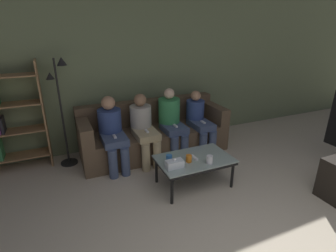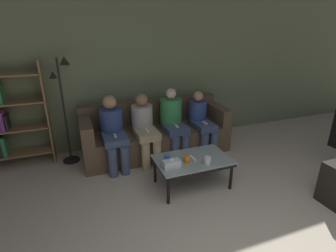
% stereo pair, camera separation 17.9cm
% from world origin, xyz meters
% --- Properties ---
extents(wall_back, '(12.00, 0.06, 2.60)m').
position_xyz_m(wall_back, '(0.00, 3.57, 1.30)').
color(wall_back, '#707F5B').
rests_on(wall_back, ground_plane).
extents(couch, '(2.46, 0.86, 0.86)m').
position_xyz_m(couch, '(0.00, 3.06, 0.32)').
color(couch, brown).
rests_on(couch, ground_plane).
extents(coffee_table, '(1.00, 0.63, 0.41)m').
position_xyz_m(coffee_table, '(0.14, 1.85, 0.37)').
color(coffee_table, '#8C9E99').
rests_on(coffee_table, ground_plane).
extents(cup_near_left, '(0.08, 0.08, 0.11)m').
position_xyz_m(cup_near_left, '(0.25, 1.65, 0.47)').
color(cup_near_left, silver).
rests_on(cup_near_left, coffee_table).
extents(cup_near_right, '(0.08, 0.08, 0.10)m').
position_xyz_m(cup_near_right, '(0.02, 1.80, 0.46)').
color(cup_near_right, orange).
rests_on(cup_near_right, coffee_table).
extents(cup_far_center, '(0.08, 0.08, 0.12)m').
position_xyz_m(cup_far_center, '(-0.23, 1.86, 0.47)').
color(cup_far_center, '#3372BF').
rests_on(cup_far_center, coffee_table).
extents(tissue_box, '(0.22, 0.12, 0.13)m').
position_xyz_m(tissue_box, '(-0.21, 1.73, 0.46)').
color(tissue_box, silver).
rests_on(tissue_box, coffee_table).
extents(game_remote, '(0.04, 0.15, 0.02)m').
position_xyz_m(game_remote, '(0.14, 1.85, 0.42)').
color(game_remote, white).
rests_on(game_remote, coffee_table).
extents(bookshelf, '(0.88, 0.32, 1.64)m').
position_xyz_m(bookshelf, '(-2.20, 3.34, 0.82)').
color(bookshelf, '#9E754C').
rests_on(bookshelf, ground_plane).
extents(standing_lamp, '(0.31, 0.26, 1.67)m').
position_xyz_m(standing_lamp, '(-1.39, 3.19, 1.03)').
color(standing_lamp, black).
rests_on(standing_lamp, ground_plane).
extents(seated_person_left_end, '(0.35, 0.72, 1.10)m').
position_xyz_m(seated_person_left_end, '(-0.75, 2.84, 0.60)').
color(seated_person_left_end, '#47567A').
rests_on(seated_person_left_end, ground_plane).
extents(seated_person_mid_left, '(0.34, 0.71, 1.08)m').
position_xyz_m(seated_person_mid_left, '(-0.25, 2.84, 0.59)').
color(seated_person_mid_left, tan).
rests_on(seated_person_mid_left, ground_plane).
extents(seated_person_mid_right, '(0.36, 0.66, 1.13)m').
position_xyz_m(seated_person_mid_right, '(0.25, 2.86, 0.61)').
color(seated_person_mid_right, '#47567A').
rests_on(seated_person_mid_right, ground_plane).
extents(seated_person_right_end, '(0.31, 0.69, 1.04)m').
position_xyz_m(seated_person_right_end, '(0.75, 2.82, 0.56)').
color(seated_person_right_end, '#47567A').
rests_on(seated_person_right_end, ground_plane).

